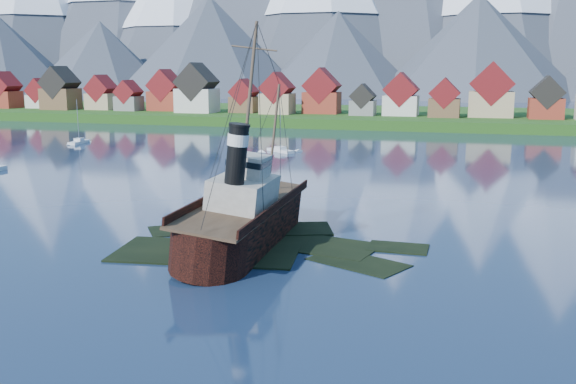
# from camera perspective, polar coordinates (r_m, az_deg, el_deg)

# --- Properties ---
(ground) EXTENTS (1400.00, 1400.00, 0.00)m
(ground) POSITION_cam_1_polar(r_m,az_deg,el_deg) (64.92, -4.10, -5.16)
(ground) COLOR #182843
(ground) RESTS_ON ground
(shoal) EXTENTS (31.71, 21.24, 1.14)m
(shoal) POSITION_cam_1_polar(r_m,az_deg,el_deg) (66.40, -2.00, -5.08)
(shoal) COLOR black
(shoal) RESTS_ON ground
(shore_bank) EXTENTS (600.00, 80.00, 3.20)m
(shore_bank) POSITION_cam_1_polar(r_m,az_deg,el_deg) (230.16, 10.90, 6.22)
(shore_bank) COLOR #204213
(shore_bank) RESTS_ON ground
(seawall) EXTENTS (600.00, 2.50, 2.00)m
(seawall) POSITION_cam_1_polar(r_m,az_deg,el_deg) (192.51, 9.78, 5.38)
(seawall) COLOR #3F3D38
(seawall) RESTS_ON ground
(town) EXTENTS (250.96, 16.69, 17.30)m
(town) POSITION_cam_1_polar(r_m,az_deg,el_deg) (217.86, 1.72, 8.53)
(town) COLOR maroon
(town) RESTS_ON ground
(tugboat_wreck) EXTENTS (6.92, 29.82, 23.63)m
(tugboat_wreck) POSITION_cam_1_polar(r_m,az_deg,el_deg) (67.38, -3.64, -1.95)
(tugboat_wreck) COLOR black
(tugboat_wreck) RESTS_ON ground
(sailboat_b) EXTENTS (2.66, 7.85, 11.17)m
(sailboat_b) POSITION_cam_1_polar(r_m,az_deg,el_deg) (165.06, -18.07, 4.21)
(sailboat_b) COLOR silver
(sailboat_b) RESTS_ON ground
(sailboat_c) EXTENTS (7.37, 6.29, 10.05)m
(sailboat_c) POSITION_cam_1_polar(r_m,az_deg,el_deg) (140.96, -0.68, 3.67)
(sailboat_c) COLOR silver
(sailboat_c) RESTS_ON ground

